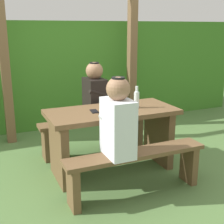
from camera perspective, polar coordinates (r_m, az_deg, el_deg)
ground_plane at (r=3.55m, az=0.00°, el=-10.63°), size 12.00×12.00×0.00m
hedge_backdrop at (r=5.33m, az=-9.61°, el=7.38°), size 6.40×0.98×1.66m
pergola_post_left at (r=4.34m, az=-19.25°, el=7.97°), size 0.12×0.12×2.12m
pergola_post_right at (r=4.87m, az=3.73°, el=9.52°), size 0.12×0.12×2.12m
picnic_table at (r=3.37m, az=0.00°, el=-3.23°), size 1.40×0.64×0.71m
bench_near at (r=2.95m, az=4.50°, el=-9.59°), size 1.40×0.24×0.44m
bench_far at (r=3.92m, az=-3.34°, el=-3.10°), size 1.40×0.24×0.44m
person_white_shirt at (r=2.71m, az=1.09°, el=-1.54°), size 0.25×0.35×0.72m
person_black_coat at (r=3.80m, az=-3.21°, el=3.43°), size 0.25×0.35×0.72m
drinking_glass at (r=3.32m, az=-1.19°, el=1.21°), size 0.07×0.07×0.08m
bottle_left at (r=3.36m, az=1.36°, el=2.29°), size 0.07×0.07×0.21m
bottle_right at (r=3.36m, az=4.59°, el=2.44°), size 0.06×0.06×0.24m
cell_phone at (r=3.22m, az=-3.32°, el=0.14°), size 0.08×0.15×0.01m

